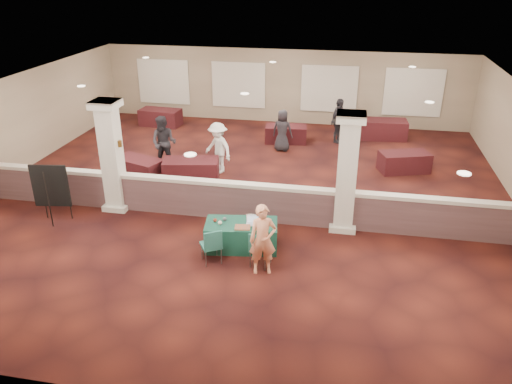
% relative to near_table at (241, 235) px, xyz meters
% --- Properties ---
extents(ground, '(16.00, 16.00, 0.00)m').
position_rel_near_table_xyz_m(ground, '(-0.53, 3.00, -0.34)').
color(ground, '#451811').
rests_on(ground, ground).
extents(wall_back, '(16.00, 0.04, 3.20)m').
position_rel_near_table_xyz_m(wall_back, '(-0.53, 11.00, 1.26)').
color(wall_back, '#7F6E58').
rests_on(wall_back, ground).
extents(wall_front, '(16.00, 0.04, 3.20)m').
position_rel_near_table_xyz_m(wall_front, '(-0.53, -5.00, 1.26)').
color(wall_front, '#7F6E58').
rests_on(wall_front, ground).
extents(wall_left, '(0.04, 16.00, 3.20)m').
position_rel_near_table_xyz_m(wall_left, '(-8.53, 3.00, 1.26)').
color(wall_left, '#7F6E58').
rests_on(wall_left, ground).
extents(ceiling, '(16.00, 16.00, 0.02)m').
position_rel_near_table_xyz_m(ceiling, '(-0.53, 3.00, 2.86)').
color(ceiling, silver).
rests_on(ceiling, wall_back).
extents(partition_wall, '(15.60, 0.28, 1.10)m').
position_rel_near_table_xyz_m(partition_wall, '(-0.53, 1.50, 0.23)').
color(partition_wall, '#4D3437').
rests_on(partition_wall, ground).
extents(column_left, '(0.72, 0.72, 3.20)m').
position_rel_near_table_xyz_m(column_left, '(-4.03, 1.50, 1.30)').
color(column_left, silver).
rests_on(column_left, ground).
extents(column_right, '(0.72, 0.72, 3.20)m').
position_rel_near_table_xyz_m(column_right, '(2.47, 1.50, 1.30)').
color(column_right, silver).
rests_on(column_right, ground).
extents(sconce_left, '(0.12, 0.12, 0.18)m').
position_rel_near_table_xyz_m(sconce_left, '(-4.31, 1.50, 1.66)').
color(sconce_left, brown).
rests_on(sconce_left, column_left).
extents(sconce_right, '(0.12, 0.12, 0.18)m').
position_rel_near_table_xyz_m(sconce_right, '(-3.75, 1.50, 1.66)').
color(sconce_right, brown).
rests_on(sconce_right, column_left).
extents(near_table, '(1.89, 1.14, 0.68)m').
position_rel_near_table_xyz_m(near_table, '(0.00, 0.00, 0.00)').
color(near_table, '#103B30').
rests_on(near_table, ground).
extents(conf_chair_main, '(0.53, 0.53, 0.90)m').
position_rel_near_table_xyz_m(conf_chair_main, '(0.60, -0.79, 0.19)').
color(conf_chair_main, '#1B4F45').
rests_on(conf_chair_main, ground).
extents(conf_chair_side, '(0.63, 0.63, 0.91)m').
position_rel_near_table_xyz_m(conf_chair_side, '(-0.52, -0.84, 0.20)').
color(conf_chair_side, '#1B4F45').
rests_on(conf_chair_side, ground).
extents(easel_board, '(0.99, 0.55, 1.70)m').
position_rel_near_table_xyz_m(easel_board, '(-5.32, 0.35, 0.74)').
color(easel_board, black).
rests_on(easel_board, ground).
extents(woman, '(0.70, 0.56, 1.70)m').
position_rel_near_table_xyz_m(woman, '(0.72, -0.97, 0.51)').
color(woman, '#F89C6C').
rests_on(woman, ground).
extents(far_table_front_left, '(1.81, 1.33, 0.66)m').
position_rel_near_table_xyz_m(far_table_front_left, '(-4.32, 3.77, -0.01)').
color(far_table_front_left, black).
rests_on(far_table_front_left, ground).
extents(far_table_front_center, '(1.93, 1.23, 0.72)m').
position_rel_near_table_xyz_m(far_table_front_center, '(-2.53, 3.83, 0.02)').
color(far_table_front_center, black).
rests_on(far_table_front_center, ground).
extents(far_table_front_right, '(1.83, 1.31, 0.67)m').
position_rel_near_table_xyz_m(far_table_front_right, '(4.39, 6.00, -0.01)').
color(far_table_front_right, black).
rests_on(far_table_front_right, ground).
extents(far_table_back_left, '(1.82, 1.01, 0.71)m').
position_rel_near_table_xyz_m(far_table_back_left, '(-5.74, 9.50, 0.01)').
color(far_table_back_left, black).
rests_on(far_table_back_left, ground).
extents(far_table_back_center, '(1.70, 0.97, 0.66)m').
position_rel_near_table_xyz_m(far_table_back_center, '(-0.01, 8.30, -0.01)').
color(far_table_back_center, black).
rests_on(far_table_back_center, ground).
extents(far_table_back_right, '(1.95, 1.08, 0.76)m').
position_rel_near_table_xyz_m(far_table_back_right, '(3.79, 9.50, 0.04)').
color(far_table_back_right, black).
rests_on(far_table_back_right, ground).
extents(attendee_a, '(0.90, 0.51, 1.87)m').
position_rel_near_table_xyz_m(attendee_a, '(-3.74, 4.69, 0.59)').
color(attendee_a, black).
rests_on(attendee_a, ground).
extents(attendee_b, '(1.22, 1.02, 1.74)m').
position_rel_near_table_xyz_m(attendee_b, '(-1.84, 4.73, 0.53)').
color(attendee_b, beige).
rests_on(attendee_b, ground).
extents(attendee_c, '(0.90, 1.14, 1.76)m').
position_rel_near_table_xyz_m(attendee_c, '(2.01, 8.66, 0.54)').
color(attendee_c, black).
rests_on(attendee_c, ground).
extents(attendee_d, '(0.83, 0.52, 1.58)m').
position_rel_near_table_xyz_m(attendee_d, '(-0.02, 7.29, 0.45)').
color(attendee_d, black).
rests_on(attendee_d, ground).
extents(laptop_base, '(0.34, 0.26, 0.02)m').
position_rel_near_table_xyz_m(laptop_base, '(0.28, -0.01, 0.35)').
color(laptop_base, '#BCBBC0').
rests_on(laptop_base, near_table).
extents(laptop_screen, '(0.31, 0.06, 0.21)m').
position_rel_near_table_xyz_m(laptop_screen, '(0.27, 0.10, 0.46)').
color(laptop_screen, '#BCBBC0').
rests_on(laptop_screen, near_table).
extents(screen_glow, '(0.28, 0.04, 0.18)m').
position_rel_near_table_xyz_m(screen_glow, '(0.27, 0.09, 0.45)').
color(screen_glow, silver).
rests_on(screen_glow, near_table).
extents(knitting, '(0.41, 0.33, 0.03)m').
position_rel_near_table_xyz_m(knitting, '(0.08, -0.22, 0.36)').
color(knitting, '#B1501C').
rests_on(knitting, near_table).
extents(yarn_cream, '(0.10, 0.10, 0.10)m').
position_rel_near_table_xyz_m(yarn_cream, '(-0.50, -0.17, 0.39)').
color(yarn_cream, beige).
rests_on(yarn_cream, near_table).
extents(yarn_red, '(0.09, 0.09, 0.09)m').
position_rel_near_table_xyz_m(yarn_red, '(-0.65, -0.05, 0.39)').
color(yarn_red, maroon).
rests_on(yarn_red, near_table).
extents(yarn_grey, '(0.10, 0.10, 0.10)m').
position_rel_near_table_xyz_m(yarn_grey, '(-0.43, 0.05, 0.39)').
color(yarn_grey, '#49494E').
rests_on(yarn_grey, near_table).
extents(scissors, '(0.12, 0.04, 0.01)m').
position_rel_near_table_xyz_m(scissors, '(0.64, -0.17, 0.35)').
color(scissors, red).
rests_on(scissors, near_table).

